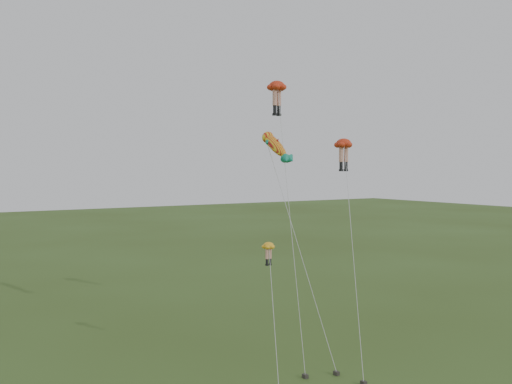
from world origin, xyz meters
TOP-DOWN VIEW (x-y plane):
  - ground at (0.00, 0.00)m, footprint 300.00×300.00m
  - legs_kite_red_high at (2.88, 7.50)m, footprint 4.12×8.68m
  - legs_kite_red_mid at (8.57, 6.66)m, footprint 7.55×10.49m
  - legs_kite_yellow at (-1.52, 1.91)m, footprint 2.55×4.70m
  - fish_kite at (2.03, 6.53)m, footprint 0.95×8.93m

SIDE VIEW (x-z plane):
  - ground at x=0.00m, z-range 0.00..0.00m
  - legs_kite_yellow at x=-1.52m, z-range 3.26..11.38m
  - legs_kite_red_mid at x=8.57m, z-range 6.73..21.72m
  - fish_kite at x=2.03m, z-range 6.48..22.08m
  - legs_kite_red_high at x=2.88m, z-range 8.71..27.80m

